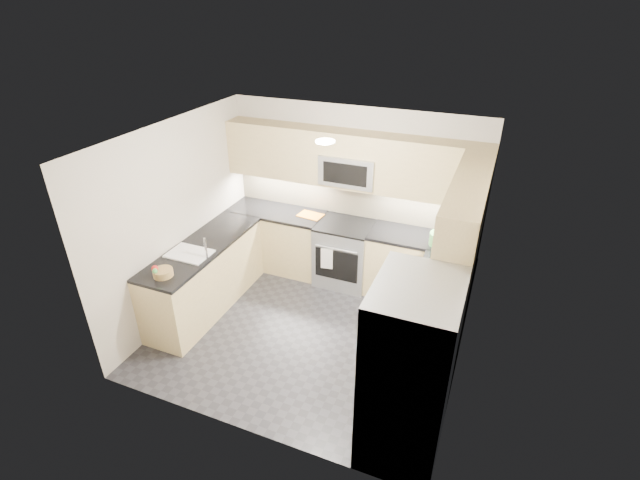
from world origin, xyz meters
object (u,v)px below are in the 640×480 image
Objects in this scene: microwave at (350,169)px; refrigerator at (409,372)px; gas_range at (344,254)px; fruit_basket at (163,273)px; utensil_bowl at (441,239)px; cutting_board at (310,215)px.

microwave is 0.42× the size of refrigerator.
fruit_basket is at bearing -125.95° from gas_range.
refrigerator reaches higher than utensil_bowl.
microwave is at bearing 90.00° from gas_range.
microwave is at bearing 119.62° from refrigerator.
cutting_board is (-0.55, 0.06, 0.49)m from gas_range.
microwave is at bearing 55.66° from fruit_basket.
microwave is 3.37× the size of fruit_basket.
microwave is 0.94m from cutting_board.
microwave reaches higher than cutting_board.
fruit_basket is (-1.48, -2.04, 0.53)m from gas_range.
refrigerator is (1.45, -2.55, -0.80)m from microwave.
fruit_basket is at bearing 172.46° from refrigerator.
gas_range is 1.20× the size of microwave.
cutting_board is 2.29m from fruit_basket.
refrigerator is 3.19m from cutting_board.
refrigerator reaches higher than cutting_board.
refrigerator is 7.99× the size of fruit_basket.
utensil_bowl is 3.41m from fruit_basket.
gas_range is at bearing -90.00° from microwave.
gas_range is at bearing 175.40° from utensil_bowl.
utensil_bowl is 1.89m from cutting_board.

